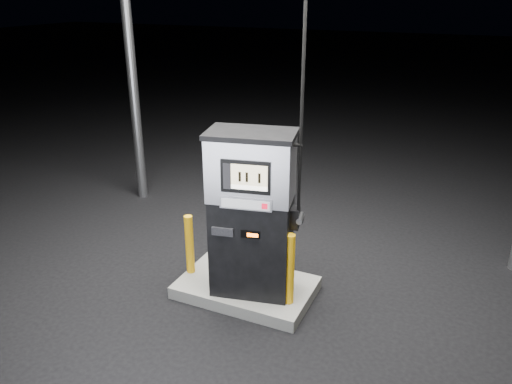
% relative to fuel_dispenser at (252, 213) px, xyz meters
% --- Properties ---
extents(ground, '(80.00, 80.00, 0.00)m').
position_rel_fuel_dispenser_xyz_m(ground, '(-0.12, 0.10, -1.14)').
color(ground, black).
rests_on(ground, ground).
extents(pump_island, '(1.60, 1.00, 0.15)m').
position_rel_fuel_dispenser_xyz_m(pump_island, '(-0.12, 0.10, -1.06)').
color(pump_island, slate).
rests_on(pump_island, ground).
extents(fuel_dispenser, '(1.11, 0.75, 3.99)m').
position_rel_fuel_dispenser_xyz_m(fuel_dispenser, '(0.00, 0.00, 0.00)').
color(fuel_dispenser, black).
rests_on(fuel_dispenser, pump_island).
extents(bollard_left, '(0.11, 0.11, 0.77)m').
position_rel_fuel_dispenser_xyz_m(bollard_left, '(-0.86, 0.04, -0.60)').
color(bollard_left, '#F8AE0D').
rests_on(bollard_left, pump_island).
extents(bollard_right, '(0.14, 0.14, 0.85)m').
position_rel_fuel_dispenser_xyz_m(bollard_right, '(0.49, -0.07, -0.56)').
color(bollard_right, '#F8AE0D').
rests_on(bollard_right, pump_island).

